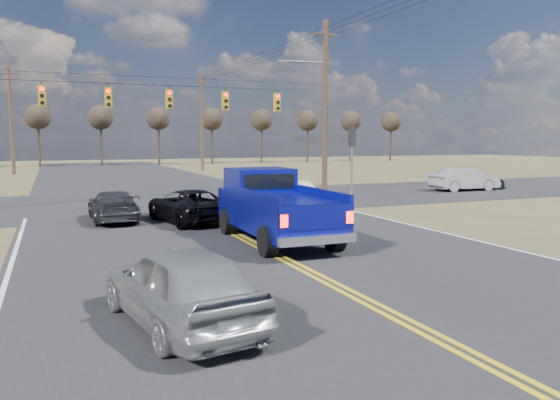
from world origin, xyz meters
name	(u,v)px	position (x,y,z in m)	size (l,w,h in m)	color
ground	(337,287)	(0.00, 0.00, 0.00)	(160.00, 160.00, 0.00)	brown
road_main	(213,223)	(0.00, 10.00, 0.00)	(14.00, 120.00, 0.02)	#28282B
road_cross	(171,202)	(0.00, 18.00, 0.00)	(120.00, 12.00, 0.02)	#28282B
signal_gantry	(180,104)	(0.50, 17.79, 5.06)	(19.60, 4.83, 10.00)	#473323
utility_poles	(173,100)	(0.00, 17.00, 5.23)	(19.60, 58.32, 10.00)	#473323
treeline	(142,102)	(0.00, 26.96, 5.70)	(87.00, 117.80, 7.40)	#33261C
pickup_truck	(274,207)	(0.80, 5.63, 1.11)	(2.52, 6.12, 2.28)	black
silver_suv	(180,285)	(-3.73, -1.14, 0.73)	(1.73, 4.30, 1.47)	gray
black_suv	(189,206)	(-0.80, 10.68, 0.65)	(2.17, 4.70, 1.31)	black
white_car_queue	(288,194)	(4.64, 13.34, 0.65)	(1.37, 3.92, 1.29)	white
dgrey_car_queue	(113,206)	(-3.52, 12.11, 0.61)	(1.71, 4.22, 1.22)	#2D2D31
cross_car_east_near	(465,179)	(18.39, 16.87, 0.74)	(4.50, 1.57, 1.48)	#A8ACB0
cross_car_east_far	(475,180)	(19.84, 17.52, 0.62)	(4.25, 1.73, 1.23)	#2D2D31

